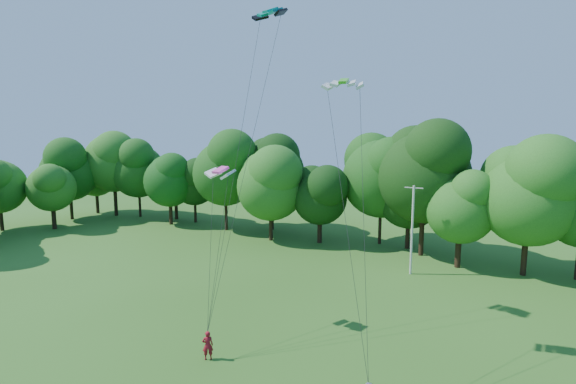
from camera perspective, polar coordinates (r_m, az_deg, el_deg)
The scene contains 7 objects.
utility_pole at distance 41.93m, azimuth 15.49°, elevation -4.56°, with size 1.63×0.20×8.14m.
kite_flyer_left at distance 27.70m, azimuth -10.16°, elevation -18.61°, with size 0.63×0.41×1.73m, color maroon.
kite_teal at distance 32.83m, azimuth -2.26°, elevation 22.08°, with size 2.70×1.68×0.55m.
kite_green at distance 26.23m, azimuth 7.08°, elevation 13.81°, with size 2.48×1.55×0.41m.
kite_pink at distance 29.58m, azimuth -8.57°, elevation 2.79°, with size 2.15×1.23×0.44m.
tree_back_west at distance 62.59m, azimuth -14.84°, elevation 2.11°, with size 7.49×7.49×10.90m.
tree_back_center at distance 47.59m, azimuth 16.96°, elevation 3.13°, with size 10.24×10.24×14.89m.
Camera 1 is at (13.78, -10.03, 13.41)m, focal length 28.00 mm.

